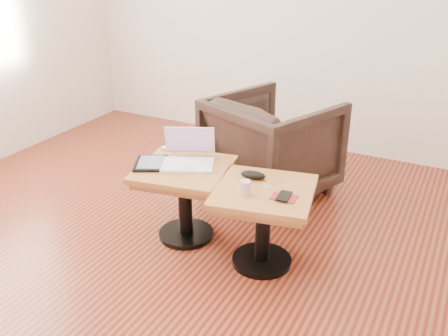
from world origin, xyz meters
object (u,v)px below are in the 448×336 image
at_px(side_table_left, 184,185).
at_px(striped_cup, 245,188).
at_px(armchair, 272,146).
at_px(laptop, 189,157).
at_px(side_table_right, 264,208).

relative_size(side_table_left, striped_cup, 7.81).
distance_m(side_table_left, armchair, 0.88).
bearing_deg(striped_cup, laptop, 156.12).
distance_m(laptop, striped_cup, 0.53).
bearing_deg(armchair, side_table_right, 131.44).
bearing_deg(striped_cup, side_table_left, 162.44).
relative_size(striped_cup, armchair, 0.10).
bearing_deg(side_table_right, striped_cup, -134.33).
height_order(side_table_left, armchair, armchair).
bearing_deg(armchair, side_table_left, 96.28).
bearing_deg(striped_cup, side_table_right, 57.14).
xyz_separation_m(side_table_left, laptop, (-0.00, 0.06, 0.17)).
distance_m(side_table_right, striped_cup, 0.21).
height_order(side_table_left, side_table_right, same).
bearing_deg(striped_cup, armchair, 104.07).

